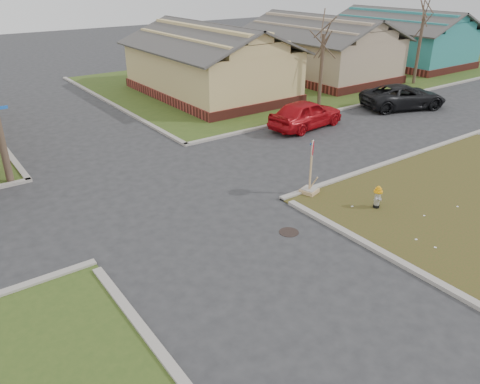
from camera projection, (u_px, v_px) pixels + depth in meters
ground at (224, 247)px, 14.27m from camera, size 120.00×120.00×0.00m
verge_far_right at (322, 71)px, 39.04m from camera, size 37.00×19.00×0.05m
curbs at (151, 190)px, 17.93m from camera, size 80.00×40.00×0.12m
manhole at (289, 232)px, 15.06m from camera, size 0.64×0.64×0.01m
side_house_yellow at (209, 62)px, 30.69m from camera, size 7.60×11.60×4.70m
side_house_tan at (319, 48)px, 35.96m from camera, size 7.60×11.60×4.70m
side_house_teal at (401, 38)px, 41.23m from camera, size 7.60×11.60×4.70m
tree_mid_right at (321, 70)px, 28.20m from camera, size 0.22×0.22×4.20m
tree_far_right at (419, 50)px, 33.57m from camera, size 0.22×0.22×4.76m
fire_hydrant at (378, 196)px, 16.34m from camera, size 0.31×0.31×0.83m
stop_sign at (310, 182)px, 17.43m from camera, size 0.60×0.58×2.10m
red_sedan at (306, 114)px, 24.70m from camera, size 4.63×2.26×1.52m
dark_pickup at (404, 97)px, 28.27m from camera, size 5.62×3.98×1.42m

